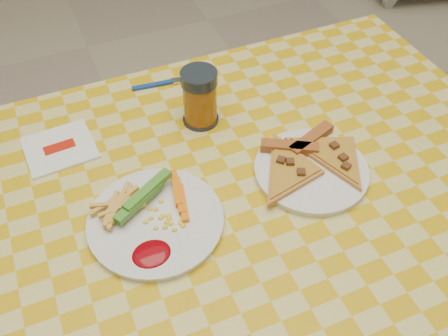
{
  "coord_description": "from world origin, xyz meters",
  "views": [
    {
      "loc": [
        -0.21,
        -0.52,
        1.47
      ],
      "look_at": [
        0.04,
        0.06,
        0.78
      ],
      "focal_mm": 40.0,
      "sensor_mm": 36.0,
      "label": 1
    }
  ],
  "objects": [
    {
      "name": "table",
      "position": [
        0.0,
        0.0,
        0.68
      ],
      "size": [
        1.28,
        0.88,
        0.76
      ],
      "color": "silver",
      "rests_on": "ground"
    },
    {
      "name": "plate_left",
      "position": [
        -0.12,
        0.0,
        0.76
      ],
      "size": [
        0.3,
        0.3,
        0.01
      ],
      "primitive_type": "cylinder",
      "rotation": [
        0.0,
        0.0,
        0.39
      ],
      "color": "silver",
      "rests_on": "table"
    },
    {
      "name": "plate_right",
      "position": [
        0.19,
        -0.0,
        0.76
      ],
      "size": [
        0.27,
        0.27,
        0.01
      ],
      "primitive_type": "cylinder",
      "rotation": [
        0.0,
        0.0,
        0.3
      ],
      "color": "silver",
      "rests_on": "table"
    },
    {
      "name": "fries_veggies",
      "position": [
        -0.13,
        0.02,
        0.78
      ],
      "size": [
        0.2,
        0.18,
        0.04
      ],
      "color": "#F2AA4D",
      "rests_on": "plate_left"
    },
    {
      "name": "pizza_slices",
      "position": [
        0.19,
        0.02,
        0.78
      ],
      "size": [
        0.31,
        0.25,
        0.02
      ],
      "color": "#C0853B",
      "rests_on": "plate_right"
    },
    {
      "name": "drink_glass",
      "position": [
        0.05,
        0.22,
        0.82
      ],
      "size": [
        0.08,
        0.08,
        0.12
      ],
      "color": "black",
      "rests_on": "table"
    },
    {
      "name": "napkin",
      "position": [
        -0.24,
        0.25,
        0.76
      ],
      "size": [
        0.14,
        0.13,
        0.01
      ],
      "rotation": [
        0.0,
        0.0,
        0.07
      ],
      "color": "white",
      "rests_on": "table"
    },
    {
      "name": "fork",
      "position": [
        0.01,
        0.37,
        0.76
      ],
      "size": [
        0.14,
        0.03,
        0.01
      ],
      "rotation": [
        0.0,
        0.0,
        -0.1
      ],
      "color": "navy",
      "rests_on": "table"
    }
  ]
}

